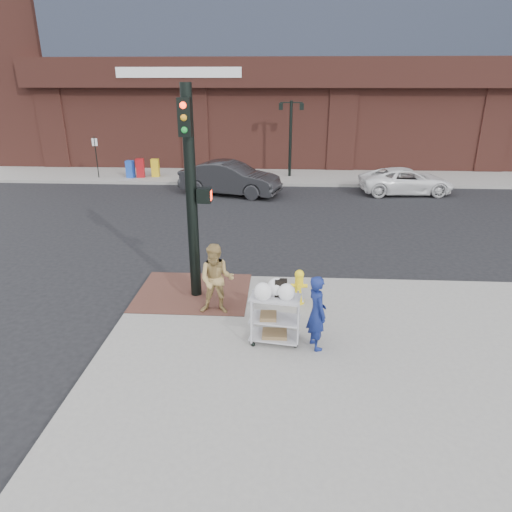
# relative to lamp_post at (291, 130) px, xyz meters

# --- Properties ---
(ground) EXTENTS (220.00, 220.00, 0.00)m
(ground) POSITION_rel_lamp_post_xyz_m (-2.00, -16.00, -2.62)
(ground) COLOR black
(ground) RESTS_ON ground
(sidewalk_far) EXTENTS (65.00, 36.00, 0.15)m
(sidewalk_far) POSITION_rel_lamp_post_xyz_m (10.50, 16.00, -2.54)
(sidewalk_far) COLOR gray
(sidewalk_far) RESTS_ON ground
(brick_curb_ramp) EXTENTS (2.80, 2.40, 0.01)m
(brick_curb_ramp) POSITION_rel_lamp_post_xyz_m (-2.60, -15.10, -2.46)
(brick_curb_ramp) COLOR #542F27
(brick_curb_ramp) RESTS_ON sidewalk_near
(lamp_post) EXTENTS (1.32, 0.22, 4.00)m
(lamp_post) POSITION_rel_lamp_post_xyz_m (0.00, 0.00, 0.00)
(lamp_post) COLOR black
(lamp_post) RESTS_ON sidewalk_far
(parking_sign) EXTENTS (0.05, 0.05, 2.20)m
(parking_sign) POSITION_rel_lamp_post_xyz_m (-10.50, -1.00, -1.37)
(parking_sign) COLOR black
(parking_sign) RESTS_ON sidewalk_far
(traffic_signal_pole) EXTENTS (0.61, 0.51, 5.00)m
(traffic_signal_pole) POSITION_rel_lamp_post_xyz_m (-2.48, -15.23, 0.21)
(traffic_signal_pole) COLOR black
(traffic_signal_pole) RESTS_ON sidewalk_near
(woman_blue) EXTENTS (0.54, 0.66, 1.55)m
(woman_blue) POSITION_rel_lamp_post_xyz_m (0.33, -17.45, -1.69)
(woman_blue) COLOR navy
(woman_blue) RESTS_ON sidewalk_near
(pedestrian_tan) EXTENTS (0.81, 0.64, 1.67)m
(pedestrian_tan) POSITION_rel_lamp_post_xyz_m (-1.84, -16.11, -1.63)
(pedestrian_tan) COLOR #A2844C
(pedestrian_tan) RESTS_ON sidewalk_near
(sedan_dark) EXTENTS (5.05, 2.90, 1.57)m
(sedan_dark) POSITION_rel_lamp_post_xyz_m (-2.89, -3.95, -1.83)
(sedan_dark) COLOR black
(sedan_dark) RESTS_ON ground
(minivan_white) EXTENTS (4.55, 2.34, 1.23)m
(minivan_white) POSITION_rel_lamp_post_xyz_m (5.58, -3.27, -2.00)
(minivan_white) COLOR white
(minivan_white) RESTS_ON ground
(utility_cart) EXTENTS (1.06, 0.70, 1.38)m
(utility_cart) POSITION_rel_lamp_post_xyz_m (-0.49, -17.30, -1.84)
(utility_cart) COLOR #ADADB3
(utility_cart) RESTS_ON sidewalk_near
(fire_hydrant) EXTENTS (0.40, 0.28, 0.86)m
(fire_hydrant) POSITION_rel_lamp_post_xyz_m (0.05, -15.52, -2.03)
(fire_hydrant) COLOR yellow
(fire_hydrant) RESTS_ON sidewalk_near
(newsbox_red) EXTENTS (0.48, 0.45, 1.01)m
(newsbox_red) POSITION_rel_lamp_post_xyz_m (-8.18, -0.83, -1.96)
(newsbox_red) COLOR maroon
(newsbox_red) RESTS_ON sidewalk_far
(newsbox_yellow) EXTENTS (0.42, 0.39, 0.96)m
(newsbox_yellow) POSITION_rel_lamp_post_xyz_m (-7.41, -0.59, -1.99)
(newsbox_yellow) COLOR gold
(newsbox_yellow) RESTS_ON sidewalk_far
(newsbox_blue) EXTENTS (0.44, 0.41, 0.93)m
(newsbox_blue) POSITION_rel_lamp_post_xyz_m (-8.71, -0.96, -2.01)
(newsbox_blue) COLOR blue
(newsbox_blue) RESTS_ON sidewalk_far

